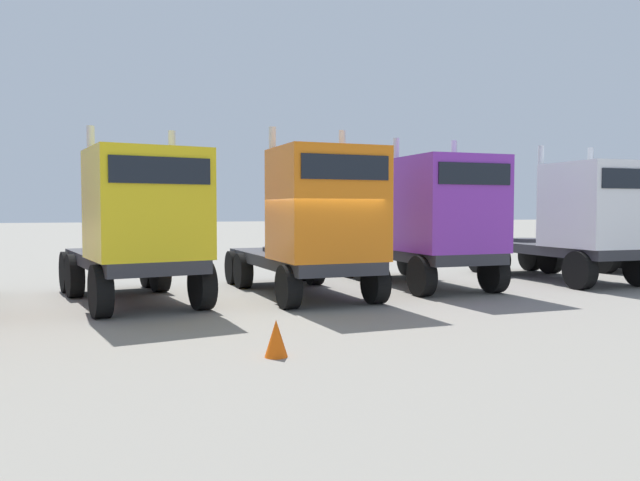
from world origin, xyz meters
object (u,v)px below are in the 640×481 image
object	(u,v)px
semi_truck_purple	(437,222)
semi_truck_white	(582,221)
semi_truck_yellow	(140,226)
traffic_cone_mid	(276,338)
semi_truck_orange	(316,224)

from	to	relation	value
semi_truck_purple	semi_truck_white	size ratio (longest dim) A/B	0.98
semi_truck_purple	semi_truck_yellow	bearing A→B (deg)	-86.80
traffic_cone_mid	semi_truck_white	bearing A→B (deg)	29.21
semi_truck_yellow	semi_truck_white	distance (m)	13.00
semi_truck_orange	traffic_cone_mid	world-z (taller)	semi_truck_orange
semi_truck_yellow	semi_truck_orange	size ratio (longest dim) A/B	0.96
semi_truck_yellow	semi_truck_purple	world-z (taller)	semi_truck_purple
semi_truck_orange	traffic_cone_mid	bearing A→B (deg)	-26.80
semi_truck_yellow	semi_truck_orange	world-z (taller)	semi_truck_orange
semi_truck_orange	semi_truck_white	world-z (taller)	semi_truck_orange
semi_truck_orange	semi_truck_white	distance (m)	8.82
semi_truck_purple	traffic_cone_mid	distance (m)	9.21
semi_truck_yellow	semi_truck_orange	bearing A→B (deg)	76.07
semi_truck_white	traffic_cone_mid	world-z (taller)	semi_truck_white
semi_truck_yellow	semi_truck_white	world-z (taller)	semi_truck_white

